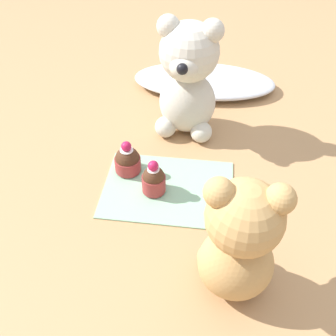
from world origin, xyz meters
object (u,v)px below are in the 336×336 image
at_px(teddy_bear_cream, 188,79).
at_px(cupcake_near_cream_bear, 128,160).
at_px(teddy_bear_tan, 239,242).
at_px(cupcake_near_tan_bear, 154,179).

height_order(teddy_bear_cream, cupcake_near_cream_bear, teddy_bear_cream).
xyz_separation_m(teddy_bear_tan, cupcake_near_cream_bear, (-0.21, 0.23, -0.08)).
bearing_deg(teddy_bear_cream, teddy_bear_tan, -68.78).
bearing_deg(teddy_bear_tan, cupcake_near_tan_bear, -49.48).
xyz_separation_m(teddy_bear_cream, teddy_bear_tan, (0.10, -0.38, -0.02)).
xyz_separation_m(cupcake_near_cream_bear, cupcake_near_tan_bear, (0.06, -0.05, 0.00)).
bearing_deg(teddy_bear_tan, cupcake_near_cream_bear, -46.77).
bearing_deg(cupcake_near_cream_bear, teddy_bear_cream, 56.71).
bearing_deg(cupcake_near_tan_bear, cupcake_near_cream_bear, 140.27).
xyz_separation_m(teddy_bear_cream, cupcake_near_tan_bear, (-0.04, -0.20, -0.09)).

